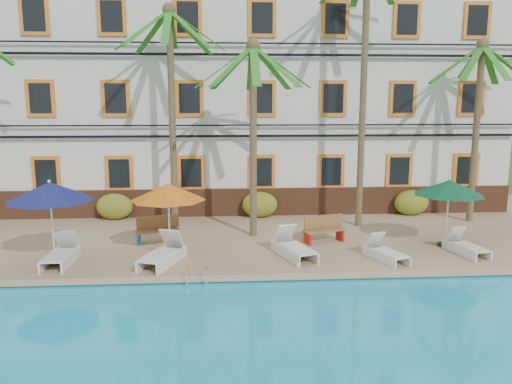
{
  "coord_description": "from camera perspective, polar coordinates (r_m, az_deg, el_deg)",
  "views": [
    {
      "loc": [
        -0.15,
        -14.11,
        5.1
      ],
      "look_at": [
        0.99,
        3.0,
        2.0
      ],
      "focal_mm": 35.0,
      "sensor_mm": 36.0,
      "label": 1
    }
  ],
  "objects": [
    {
      "name": "ground",
      "position": [
        15.0,
        -3.04,
        -9.64
      ],
      "size": [
        100.0,
        100.0,
        0.0
      ],
      "primitive_type": "plane",
      "color": "#384C23",
      "rests_on": "ground"
    },
    {
      "name": "pool_deck",
      "position": [
        19.75,
        -3.25,
        -4.36
      ],
      "size": [
        30.0,
        12.0,
        0.25
      ],
      "primitive_type": "cube",
      "color": "tan",
      "rests_on": "ground"
    },
    {
      "name": "pool_coping",
      "position": [
        14.06,
        -3.0,
        -9.81
      ],
      "size": [
        30.0,
        0.35,
        0.06
      ],
      "primitive_type": "cube",
      "color": "tan",
      "rests_on": "pool_deck"
    },
    {
      "name": "hotel_building",
      "position": [
        24.09,
        -3.51,
        10.88
      ],
      "size": [
        25.4,
        6.44,
        10.22
      ],
      "color": "silver",
      "rests_on": "pool_deck"
    },
    {
      "name": "palm_b",
      "position": [
        19.51,
        -9.65,
        11.65
      ],
      "size": [
        4.09,
        4.09,
        8.45
      ],
      "color": "brown",
      "rests_on": "pool_deck"
    },
    {
      "name": "palm_c",
      "position": [
        17.85,
        -0.33,
        9.29
      ],
      "size": [
        4.09,
        4.09,
        7.03
      ],
      "color": "brown",
      "rests_on": "pool_deck"
    },
    {
      "name": "palm_d",
      "position": [
        19.83,
        12.29,
        14.67
      ],
      "size": [
        4.09,
        4.09,
        10.38
      ],
      "color": "brown",
      "rests_on": "pool_deck"
    },
    {
      "name": "palm_e",
      "position": [
        21.95,
        24.04,
        9.01
      ],
      "size": [
        4.09,
        4.09,
        7.3
      ],
      "color": "brown",
      "rests_on": "pool_deck"
    },
    {
      "name": "shrub_left",
      "position": [
        21.63,
        -15.86,
        -1.61
      ],
      "size": [
        1.5,
        0.9,
        1.1
      ],
      "primitive_type": "ellipsoid",
      "color": "#30621C",
      "rests_on": "pool_deck"
    },
    {
      "name": "shrub_mid",
      "position": [
        21.21,
        0.43,
        -1.45
      ],
      "size": [
        1.5,
        0.9,
        1.1
      ],
      "primitive_type": "ellipsoid",
      "color": "#30621C",
      "rests_on": "pool_deck"
    },
    {
      "name": "shrub_right",
      "position": [
        22.66,
        17.33,
        -1.16
      ],
      "size": [
        1.5,
        0.9,
        1.1
      ],
      "primitive_type": "ellipsoid",
      "color": "#30621C",
      "rests_on": "pool_deck"
    },
    {
      "name": "umbrella_blue",
      "position": [
        16.1,
        -22.5,
        -0.01
      ],
      "size": [
        2.58,
        2.58,
        2.58
      ],
      "color": "black",
      "rests_on": "pool_deck"
    },
    {
      "name": "umbrella_red",
      "position": [
        15.97,
        -10.01,
        -0.04
      ],
      "size": [
        2.39,
        2.39,
        2.39
      ],
      "color": "black",
      "rests_on": "pool_deck"
    },
    {
      "name": "umbrella_green",
      "position": [
        17.95,
        21.21,
        0.43
      ],
      "size": [
        2.35,
        2.35,
        2.35
      ],
      "color": "black",
      "rests_on": "pool_deck"
    },
    {
      "name": "lounger_b",
      "position": [
        16.41,
        -21.42,
        -6.58
      ],
      "size": [
        0.72,
        1.96,
        0.92
      ],
      "color": "silver",
      "rests_on": "pool_deck"
    },
    {
      "name": "lounger_c",
      "position": [
        15.53,
        -10.6,
        -6.94
      ],
      "size": [
        1.36,
        2.15,
        0.96
      ],
      "color": "silver",
      "rests_on": "pool_deck"
    },
    {
      "name": "lounger_d",
      "position": [
        15.98,
        4.29,
        -6.3
      ],
      "size": [
        1.33,
        2.13,
        0.95
      ],
      "color": "silver",
      "rests_on": "pool_deck"
    },
    {
      "name": "lounger_e",
      "position": [
        16.13,
        14.53,
        -6.63
      ],
      "size": [
        1.12,
        1.78,
        0.79
      ],
      "color": "silver",
      "rests_on": "pool_deck"
    },
    {
      "name": "lounger_f",
      "position": [
        17.61,
        22.82,
        -5.68
      ],
      "size": [
        0.92,
        1.78,
        0.8
      ],
      "color": "silver",
      "rests_on": "pool_deck"
    },
    {
      "name": "bench_left",
      "position": [
        17.84,
        -11.26,
        -4.17
      ],
      "size": [
        1.57,
        0.95,
        0.93
      ],
      "color": "olive",
      "rests_on": "pool_deck"
    },
    {
      "name": "bench_right",
      "position": [
        17.69,
        7.67,
        -4.18
      ],
      "size": [
        1.57,
        0.92,
        0.93
      ],
      "color": "olive",
      "rests_on": "pool_deck"
    },
    {
      "name": "pool_ladder",
      "position": [
        14.0,
        -6.69,
        -10.1
      ],
      "size": [
        0.54,
        0.74,
        0.74
      ],
      "color": "silver",
      "rests_on": "ground"
    }
  ]
}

